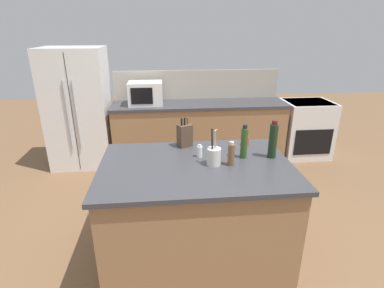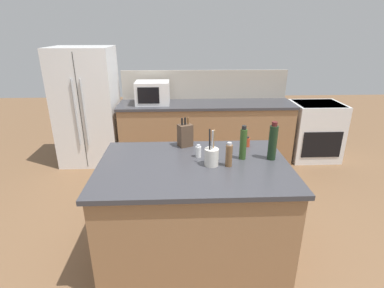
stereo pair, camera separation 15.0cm
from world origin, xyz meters
name	(u,v)px [view 1 (the left image)]	position (x,y,z in m)	size (l,w,h in m)	color
ground_plane	(196,252)	(0.00, 0.00, 0.00)	(14.00, 14.00, 0.00)	brown
back_counter_run	(199,132)	(0.30, 2.20, 0.47)	(2.71, 0.66, 0.94)	#936B47
wall_backsplash	(197,85)	(0.30, 2.52, 1.17)	(2.67, 0.03, 0.46)	#B2A899
kitchen_island	(196,210)	(0.00, 0.00, 0.47)	(1.65, 1.11, 0.94)	#936B47
refrigerator	(79,108)	(-1.54, 2.25, 0.89)	(0.89, 0.75, 1.78)	white
range_oven	(305,128)	(2.07, 2.20, 0.47)	(0.76, 0.65, 0.92)	white
microwave	(146,93)	(-0.52, 2.20, 1.11)	(0.50, 0.39, 0.34)	white
knife_block	(185,135)	(-0.06, 0.43, 1.05)	(0.16, 0.15, 0.29)	#4C3828
utensil_crock	(214,156)	(0.15, -0.02, 1.02)	(0.12, 0.12, 0.32)	beige
pepper_grinder	(231,154)	(0.29, -0.04, 1.04)	(0.06, 0.06, 0.21)	brown
wine_bottle	(273,140)	(0.70, 0.08, 1.10)	(0.07, 0.07, 0.35)	black
spice_jar_paprika	(246,141)	(0.54, 0.39, 0.99)	(0.06, 0.06, 0.10)	#B73D1E
olive_oil_bottle	(244,142)	(0.44, 0.10, 1.09)	(0.06, 0.06, 0.31)	#2D4C1E
salt_shaker	(200,151)	(0.05, 0.15, 0.99)	(0.05, 0.05, 0.12)	silver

